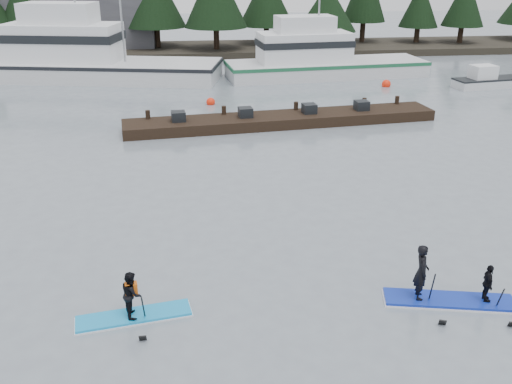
{
  "coord_description": "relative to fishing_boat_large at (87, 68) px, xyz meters",
  "views": [
    {
      "loc": [
        -2.05,
        -11.47,
        8.48
      ],
      "look_at": [
        0.0,
        6.0,
        1.1
      ],
      "focal_mm": 40.0,
      "sensor_mm": 36.0,
      "label": 1
    }
  ],
  "objects": [
    {
      "name": "ground",
      "position": [
        9.38,
        -31.27,
        -0.77
      ],
      "size": [
        160.0,
        160.0,
        0.0
      ],
      "primitive_type": "plane",
      "color": "slate",
      "rests_on": "ground"
    },
    {
      "name": "far_shore",
      "position": [
        9.38,
        10.73,
        -0.47
      ],
      "size": [
        70.0,
        8.0,
        0.6
      ],
      "primitive_type": "cube",
      "color": "#2D281E",
      "rests_on": "ground"
    },
    {
      "name": "treeline",
      "position": [
        9.38,
        10.73,
        -0.77
      ],
      "size": [
        60.0,
        4.0,
        8.0
      ],
      "primitive_type": null,
      "color": "black",
      "rests_on": "ground"
    },
    {
      "name": "waterfront_building",
      "position": [
        -4.62,
        12.73,
        1.73
      ],
      "size": [
        18.0,
        6.0,
        5.0
      ],
      "primitive_type": "cube",
      "color": "#4C4C51",
      "rests_on": "ground"
    },
    {
      "name": "fishing_boat_large",
      "position": [
        0.0,
        0.0,
        0.0
      ],
      "size": [
        18.57,
        8.58,
        10.09
      ],
      "rotation": [
        0.0,
        0.0,
        -0.21
      ],
      "color": "silver",
      "rests_on": "ground"
    },
    {
      "name": "fishing_boat_medium",
      "position": [
        17.05,
        -1.09,
        -0.15
      ],
      "size": [
        14.94,
        5.52,
        8.68
      ],
      "rotation": [
        0.0,
        0.0,
        0.09
      ],
      "color": "silver",
      "rests_on": "ground"
    },
    {
      "name": "skiff",
      "position": [
        27.91,
        -5.98,
        -0.46
      ],
      "size": [
        5.46,
        2.35,
        0.62
      ],
      "primitive_type": "cube",
      "rotation": [
        0.0,
        0.0,
        0.15
      ],
      "color": "silver",
      "rests_on": "ground"
    },
    {
      "name": "floating_dock",
      "position": [
        12.16,
        -13.57,
        -0.49
      ],
      "size": [
        16.86,
        4.09,
        0.56
      ],
      "primitive_type": "cube",
      "rotation": [
        0.0,
        0.0,
        0.11
      ],
      "color": "black",
      "rests_on": "ground"
    },
    {
      "name": "buoy_b",
      "position": [
        8.56,
        -8.65,
        -0.77
      ],
      "size": [
        0.53,
        0.53,
        0.53
      ],
      "primitive_type": "sphere",
      "color": "#FF280C",
      "rests_on": "ground"
    },
    {
      "name": "buoy_c",
      "position": [
        20.79,
        -5.03,
        -0.77
      ],
      "size": [
        0.61,
        0.61,
        0.61
      ],
      "primitive_type": "sphere",
      "color": "#FF280C",
      "rests_on": "ground"
    },
    {
      "name": "paddleboard_solo",
      "position": [
        5.68,
        -30.46,
        -0.3
      ],
      "size": [
        2.91,
        1.19,
        1.81
      ],
      "rotation": [
        0.0,
        0.0,
        0.16
      ],
      "color": "#1692D4",
      "rests_on": "ground"
    },
    {
      "name": "paddleboard_duo",
      "position": [
        13.73,
        -30.69,
        -0.26
      ],
      "size": [
        3.43,
        1.6,
        2.19
      ],
      "rotation": [
        0.0,
        0.0,
        -0.21
      ],
      "color": "#112BA5",
      "rests_on": "ground"
    }
  ]
}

